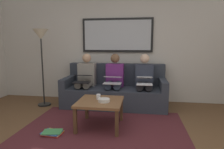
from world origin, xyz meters
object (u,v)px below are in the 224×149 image
(cup, at_px, (98,97))
(bowl, at_px, (104,100))
(person_middle, at_px, (114,78))
(laptop_silver, at_px, (113,80))
(couch, at_px, (115,91))
(person_right, at_px, (86,78))
(laptop_black, at_px, (83,78))
(framed_mirror, at_px, (117,35))
(standing_lamp, at_px, (41,43))
(person_left, at_px, (144,79))
(laptop_white, at_px, (144,81))
(magazine_stack, at_px, (52,133))
(coffee_table, at_px, (100,104))

(cup, relative_size, bowl, 0.48)
(person_middle, distance_m, laptop_silver, 0.25)
(couch, relative_size, person_right, 1.93)
(laptop_silver, relative_size, laptop_black, 0.94)
(couch, height_order, framed_mirror, framed_mirror)
(bowl, bearing_deg, laptop_silver, -90.14)
(laptop_silver, relative_size, standing_lamp, 0.22)
(person_left, height_order, laptop_white, person_left)
(couch, bearing_deg, magazine_stack, 65.64)
(cup, height_order, person_right, person_right)
(couch, bearing_deg, laptop_white, 154.18)
(person_middle, xyz_separation_m, laptop_silver, (0.00, 0.25, 0.02))
(couch, distance_m, person_middle, 0.31)
(laptop_black, bearing_deg, person_left, -169.38)
(laptop_black, bearing_deg, bowl, 123.60)
(cup, xyz_separation_m, person_left, (-0.76, -1.08, 0.12))
(cup, relative_size, person_right, 0.08)
(framed_mirror, xyz_separation_m, laptop_black, (0.64, 0.70, -0.92))
(framed_mirror, xyz_separation_m, laptop_white, (-0.64, 0.70, -0.93))
(coffee_table, bearing_deg, laptop_black, -58.16)
(person_middle, bearing_deg, person_right, 0.00)
(couch, bearing_deg, bowl, 89.89)
(laptop_white, xyz_separation_m, laptop_silver, (0.64, 0.01, 0.00))
(coffee_table, xyz_separation_m, person_right, (0.56, -1.15, 0.22))
(couch, relative_size, cup, 24.44)
(person_right, bearing_deg, magazine_stack, 86.70)
(laptop_silver, height_order, magazine_stack, laptop_silver)
(laptop_black, bearing_deg, magazine_stack, 86.09)
(framed_mirror, relative_size, standing_lamp, 0.99)
(couch, bearing_deg, person_middle, 90.00)
(framed_mirror, distance_m, person_left, 1.23)
(person_left, xyz_separation_m, standing_lamp, (2.19, 0.20, 0.76))
(bowl, xyz_separation_m, laptop_white, (-0.64, -0.96, 0.16))
(framed_mirror, xyz_separation_m, standing_lamp, (1.55, 0.66, -0.18))
(bowl, height_order, person_left, person_left)
(couch, height_order, person_right, person_right)
(coffee_table, bearing_deg, couch, -93.55)
(laptop_silver, bearing_deg, bowl, 89.86)
(laptop_white, relative_size, laptop_silver, 0.97)
(cup, distance_m, person_right, 1.21)
(laptop_silver, bearing_deg, laptop_white, -179.11)
(laptop_white, distance_m, standing_lamp, 2.31)
(framed_mirror, xyz_separation_m, laptop_silver, (0.00, 0.71, -0.92))
(bowl, distance_m, person_right, 1.37)
(laptop_black, bearing_deg, coffee_table, 121.84)
(coffee_table, height_order, person_middle, person_middle)
(standing_lamp, bearing_deg, person_middle, -172.69)
(coffee_table, xyz_separation_m, laptop_white, (-0.72, -0.91, 0.24))
(person_left, bearing_deg, magazine_stack, 48.39)
(bowl, bearing_deg, laptop_black, -56.40)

